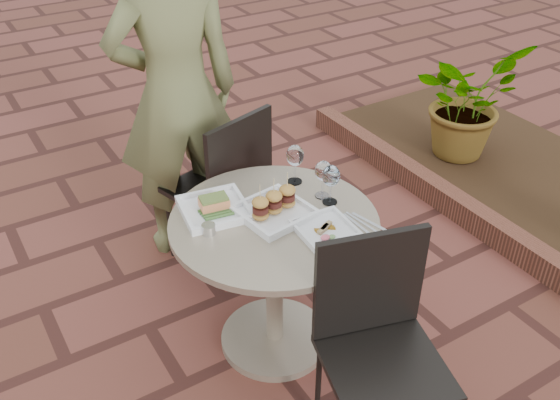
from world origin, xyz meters
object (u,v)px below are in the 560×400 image
plate_sliders (274,207)px  plate_tuna (325,229)px  chair_far (227,179)px  chair_near (377,331)px  cafe_table (274,264)px  diner (176,95)px  plate_salmon (215,208)px

plate_sliders → plate_tuna: 0.24m
chair_far → chair_near: bearing=72.3°
cafe_table → plate_sliders: size_ratio=2.80×
diner → plate_sliders: 0.95m
chair_near → plate_sliders: bearing=112.0°
cafe_table → plate_sliders: bearing=58.4°
chair_near → plate_salmon: (-0.28, 0.79, 0.20)m
plate_tuna → chair_far: bearing=91.8°
cafe_table → chair_far: (0.11, 0.66, 0.07)m
chair_far → plate_salmon: (-0.30, -0.48, 0.20)m
plate_sliders → plate_tuna: bearing=-61.2°
diner → plate_sliders: diner is taller
cafe_table → chair_near: (0.09, -0.61, 0.07)m
chair_near → diner: diner is taller
chair_far → chair_near: 1.27m
cafe_table → diner: 1.06m
chair_far → diner: diner is taller
chair_far → plate_tuna: chair_far is taller
chair_near → plate_sliders: 0.68m
plate_salmon → plate_sliders: bearing=-36.3°
diner → plate_tuna: (0.14, -1.14, -0.19)m
cafe_table → plate_tuna: 0.35m
chair_near → plate_sliders: (-0.07, 0.64, 0.22)m
diner → plate_salmon: size_ratio=5.87×
cafe_table → plate_salmon: plate_salmon is taller
plate_salmon → chair_near: bearing=-70.6°
chair_near → plate_salmon: chair_near is taller
diner → cafe_table: bearing=100.9°
plate_sliders → plate_tuna: size_ratio=1.33×
plate_sliders → diner: bearing=91.7°
cafe_table → plate_sliders: 0.29m
chair_far → diner: 0.50m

